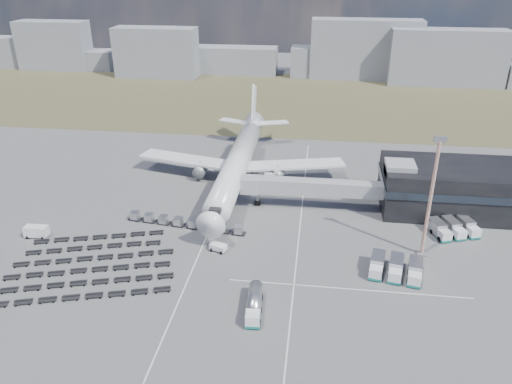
# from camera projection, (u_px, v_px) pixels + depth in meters

# --- Properties ---
(ground) EXTENTS (420.00, 420.00, 0.00)m
(ground) POSITION_uv_depth(u_px,v_px,m) (211.00, 253.00, 92.65)
(ground) COLOR #565659
(ground) RESTS_ON ground
(grass_strip) EXTENTS (420.00, 90.00, 0.01)m
(grass_strip) POSITION_uv_depth(u_px,v_px,m) (271.00, 99.00, 191.10)
(grass_strip) COLOR #48412B
(grass_strip) RESTS_ON ground
(lane_markings) EXTENTS (47.12, 110.00, 0.01)m
(lane_markings) POSITION_uv_depth(u_px,v_px,m) (265.00, 248.00, 94.19)
(lane_markings) COLOR silver
(lane_markings) RESTS_ON ground
(terminal) EXTENTS (30.40, 16.40, 11.00)m
(terminal) POSITION_uv_depth(u_px,v_px,m) (453.00, 187.00, 106.26)
(terminal) COLOR black
(terminal) RESTS_ON ground
(jet_bridge) EXTENTS (30.30, 3.80, 7.05)m
(jet_bridge) POSITION_uv_depth(u_px,v_px,m) (302.00, 187.00, 106.90)
(jet_bridge) COLOR #939399
(jet_bridge) RESTS_ON ground
(airliner) EXTENTS (51.59, 64.53, 17.62)m
(airliner) POSITION_uv_depth(u_px,v_px,m) (238.00, 161.00, 119.35)
(airliner) COLOR white
(airliner) RESTS_ON ground
(skyline) EXTENTS (317.53, 24.86, 25.22)m
(skyline) POSITION_uv_depth(u_px,v_px,m) (278.00, 55.00, 221.94)
(skyline) COLOR gray
(skyline) RESTS_ON ground
(fuel_tanker) EXTENTS (2.81, 9.00, 2.87)m
(fuel_tanker) POSITION_uv_depth(u_px,v_px,m) (254.00, 304.00, 76.77)
(fuel_tanker) COLOR white
(fuel_tanker) RESTS_ON ground
(pushback_tug) EXTENTS (3.48, 2.70, 1.41)m
(pushback_tug) POSITION_uv_depth(u_px,v_px,m) (218.00, 248.00, 92.90)
(pushback_tug) COLOR white
(pushback_tug) RESTS_ON ground
(utility_van) EXTENTS (4.51, 2.16, 2.36)m
(utility_van) POSITION_uv_depth(u_px,v_px,m) (37.00, 232.00, 97.24)
(utility_van) COLOR white
(utility_van) RESTS_ON ground
(catering_truck) EXTENTS (2.84, 6.84, 3.13)m
(catering_truck) POSITION_uv_depth(u_px,v_px,m) (271.00, 175.00, 121.23)
(catering_truck) COLOR white
(catering_truck) RESTS_ON ground
(service_trucks_near) EXTENTS (9.64, 7.95, 2.62)m
(service_trucks_near) POSITION_uv_depth(u_px,v_px,m) (396.00, 268.00, 85.58)
(service_trucks_near) COLOR white
(service_trucks_near) RESTS_ON ground
(service_trucks_far) EXTENTS (9.84, 8.57, 2.52)m
(service_trucks_far) POSITION_uv_depth(u_px,v_px,m) (454.00, 228.00, 98.22)
(service_trucks_far) COLOR white
(service_trucks_far) RESTS_ON ground
(uld_row) EXTENTS (25.10, 4.98, 1.70)m
(uld_row) POSITION_uv_depth(u_px,v_px,m) (186.00, 223.00, 100.88)
(uld_row) COLOR black
(uld_row) RESTS_ON ground
(baggage_dollies) EXTENTS (31.89, 27.32, 0.65)m
(baggage_dollies) POSITION_uv_depth(u_px,v_px,m) (90.00, 265.00, 88.46)
(baggage_dollies) COLOR black
(baggage_dollies) RESTS_ON ground
(floodlight_mast) EXTENTS (2.13, 1.77, 22.93)m
(floodlight_mast) POSITION_uv_depth(u_px,v_px,m) (430.00, 198.00, 87.24)
(floodlight_mast) COLOR #B5431D
(floodlight_mast) RESTS_ON ground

